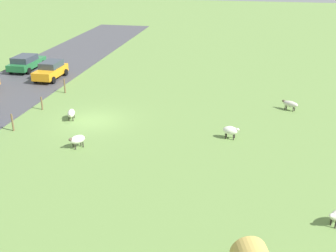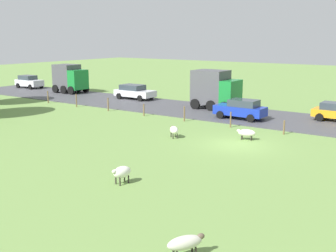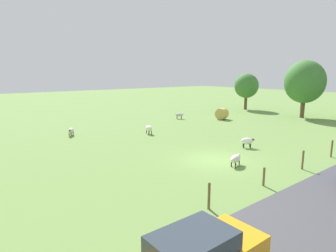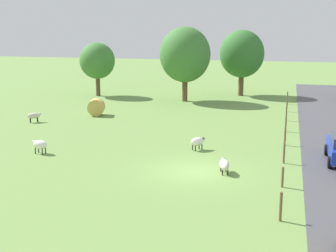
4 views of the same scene
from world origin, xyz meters
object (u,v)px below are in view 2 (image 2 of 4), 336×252
object	(u,v)px
car_0	(134,92)
car_3	(29,82)
sheep_4	(174,130)
truck_0	(70,78)
truck_1	(215,89)
car_6	(241,109)
sheep_1	(247,133)
sheep_3	(185,243)
sheep_2	(122,172)

from	to	relation	value
car_0	car_3	size ratio (longest dim) A/B	1.16
sheep_4	truck_0	bearing A→B (deg)	62.57
sheep_4	truck_1	bearing A→B (deg)	15.75
car_0	car_6	size ratio (longest dim) A/B	1.07
truck_0	car_0	size ratio (longest dim) A/B	0.86
car_0	sheep_1	bearing A→B (deg)	-119.45
car_3	car_6	distance (m)	32.35
truck_0	car_3	world-z (taller)	truck_0
truck_1	car_6	bearing A→B (deg)	-127.33
sheep_3	car_6	size ratio (longest dim) A/B	0.30
sheep_4	sheep_2	bearing A→B (deg)	-160.70
sheep_4	sheep_3	bearing A→B (deg)	-144.69
truck_1	car_3	distance (m)	27.95
sheep_1	car_0	xyz separation A→B (m)	(10.09, 17.87, 0.40)
sheep_2	sheep_4	bearing A→B (deg)	19.30
sheep_4	car_6	distance (m)	8.63
sheep_4	car_3	size ratio (longest dim) A/B	0.27
sheep_2	sheep_4	distance (m)	9.62
sheep_1	sheep_4	distance (m)	4.87
sheep_2	car_0	bearing A→B (deg)	37.99
sheep_2	car_6	xyz separation A→B (m)	(17.66, 2.29, 0.34)
sheep_1	sheep_2	world-z (taller)	sheep_2
sheep_4	car_0	distance (m)	18.34
car_0	sheep_4	bearing A→B (deg)	-132.33
car_0	car_3	bearing A→B (deg)	90.53
sheep_4	car_0	world-z (taller)	car_0
sheep_3	car_0	bearing A→B (deg)	41.88
sheep_3	car_0	distance (m)	34.29
sheep_1	truck_0	world-z (taller)	truck_0
sheep_2	truck_0	xyz separation A→B (m)	(21.21, 26.55, 1.25)
car_0	sheep_3	bearing A→B (deg)	-138.12
sheep_2	truck_1	distance (m)	21.91
sheep_2	sheep_3	xyz separation A→B (m)	(-4.10, -6.15, -0.06)
car_6	sheep_3	bearing A→B (deg)	-158.78
car_0	car_6	distance (m)	14.93
sheep_1	sheep_4	world-z (taller)	sheep_4
sheep_3	sheep_4	bearing A→B (deg)	35.31
sheep_4	car_3	world-z (taller)	car_3
sheep_1	car_3	size ratio (longest dim) A/B	0.34
sheep_1	car_3	bearing A→B (deg)	74.41
sheep_1	truck_0	bearing A→B (deg)	70.38
sheep_3	car_3	xyz separation A→B (m)	(25.36, 40.59, 0.41)
truck_0	car_6	bearing A→B (deg)	-98.32
sheep_3	sheep_4	size ratio (longest dim) A/B	1.20
truck_0	truck_1	distance (m)	20.04
truck_0	car_3	xyz separation A→B (m)	(0.06, 7.89, -0.91)
sheep_2	car_6	size ratio (longest dim) A/B	0.26
truck_0	car_6	world-z (taller)	truck_0
truck_1	car_3	world-z (taller)	truck_1
truck_0	car_3	distance (m)	7.94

